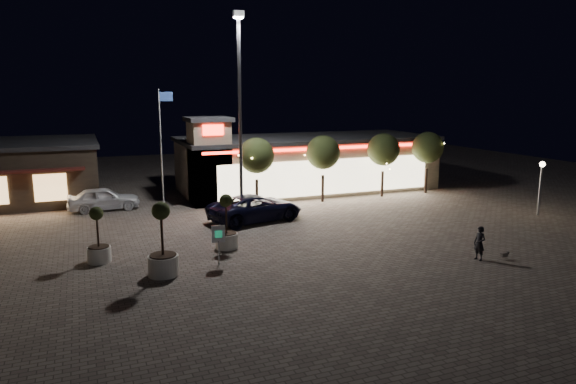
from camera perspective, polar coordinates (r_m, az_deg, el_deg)
name	(u,v)px	position (r m, az deg, el deg)	size (l,w,h in m)	color
ground	(251,262)	(24.08, -4.14, -7.78)	(90.00, 90.00, 0.00)	#6D6158
retail_building	(302,163)	(41.36, 1.62, 3.28)	(20.40, 8.40, 6.10)	tan
floodlight_pole	(240,105)	(31.06, -5.37, 9.60)	(0.60, 0.40, 12.38)	gray
flagpole	(162,139)	(35.22, -13.80, 5.78)	(0.95, 0.10, 8.00)	white
lamp_post_east	(541,177)	(36.28, 26.30, 1.46)	(0.36, 0.36, 3.48)	gray
string_tree_a	(256,156)	(34.76, -3.53, 4.04)	(2.42, 2.42, 4.79)	#332319
string_tree_b	(323,153)	(36.64, 3.92, 4.39)	(2.42, 2.42, 4.79)	#332319
string_tree_c	(383,150)	(39.08, 10.56, 4.64)	(2.42, 2.42, 4.79)	#332319
string_tree_d	(428,148)	(41.36, 15.26, 4.78)	(2.42, 2.42, 4.79)	#332319
pickup_truck	(256,208)	(31.42, -3.62, -1.77)	(2.73, 5.91, 1.64)	black
white_sedan	(104,199)	(36.42, -19.81, -0.70)	(1.85, 4.61, 1.57)	white
pedestrian	(480,243)	(25.72, 20.52, -5.36)	(0.59, 0.39, 1.62)	black
dog	(505,254)	(26.41, 23.00, -6.36)	(0.49, 0.18, 0.26)	#59514C
planter_left	(99,245)	(25.36, -20.30, -5.56)	(1.07, 1.07, 2.64)	silver
planter_mid	(163,253)	(22.71, -13.73, -6.59)	(1.31, 1.31, 3.23)	silver
planter_right	(227,232)	(26.09, -6.83, -4.39)	(1.13, 1.13, 2.78)	silver
valet_sign	(218,237)	(23.53, -7.74, -5.01)	(0.61, 0.15, 1.85)	gray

